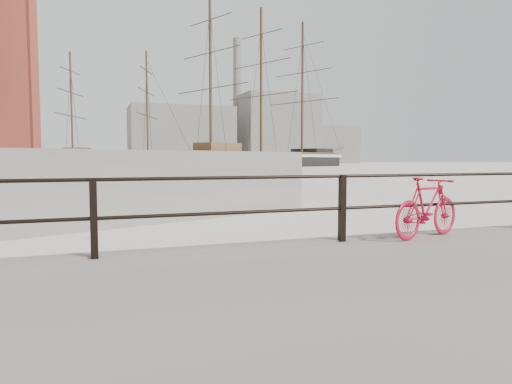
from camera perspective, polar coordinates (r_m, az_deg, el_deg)
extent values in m
plane|color=white|center=(9.41, 28.96, -6.07)|extent=(400.00, 400.00, 0.00)
imported|color=#B40C2C|center=(7.62, 20.63, -1.80)|extent=(1.59, 0.67, 0.96)
cube|color=gray|center=(148.74, -9.37, 6.94)|extent=(32.00, 18.00, 18.00)
cube|color=gray|center=(163.64, 2.55, 7.78)|extent=(26.00, 20.00, 24.00)
cube|color=gray|center=(177.81, 8.83, 5.83)|extent=(20.00, 16.00, 14.00)
cylinder|color=gray|center=(164.86, -2.38, 11.24)|extent=(2.80, 2.80, 44.00)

